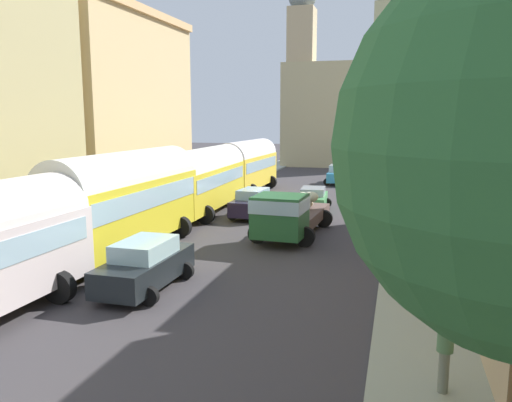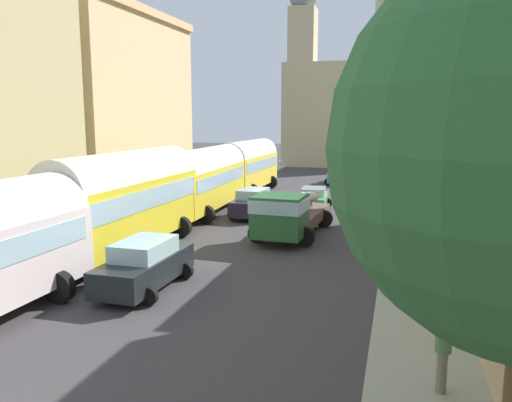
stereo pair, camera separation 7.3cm
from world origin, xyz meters
name	(u,v)px [view 1 (the left image)]	position (x,y,z in m)	size (l,w,h in m)	color
ground_plane	(289,210)	(0.00, 27.00, 0.00)	(154.00, 154.00, 0.00)	#3B373A
sidewalk_left	(181,203)	(-7.25, 27.00, 0.07)	(2.50, 70.00, 0.14)	#A6AEA1
sidewalk_right	(410,214)	(7.25, 27.00, 0.07)	(2.50, 70.00, 0.14)	#9BA089
building_left_2	(119,110)	(-10.75, 25.67, 6.12)	(4.95, 12.60, 12.20)	tan
building_right_2	(512,152)	(11.36, 21.72, 4.13)	(6.30, 12.31, 8.19)	tan
distant_church	(343,105)	(0.00, 56.99, 7.08)	(13.57, 7.35, 20.77)	tan
parked_bus_1	(126,196)	(-4.60, 15.50, 2.37)	(3.38, 9.37, 4.27)	yellow
parked_bus_2	(204,177)	(-4.60, 24.50, 2.16)	(3.36, 9.49, 3.90)	gold
parked_bus_3	(248,164)	(-4.60, 33.50, 2.19)	(3.31, 8.49, 3.95)	yellow
cargo_truck_0	(289,213)	(1.58, 19.55, 1.21)	(3.30, 7.31, 2.29)	#24572C
car_0	(313,199)	(1.49, 27.16, 0.72)	(2.36, 3.88, 1.41)	#489B55
car_1	(339,174)	(1.58, 40.33, 0.81)	(2.49, 4.15, 1.63)	#3493C6
car_2	(145,265)	(-1.49, 11.22, 0.84)	(2.29, 4.35, 1.67)	black
car_3	(253,203)	(-1.49, 24.17, 0.81)	(2.28, 4.15, 1.62)	#221931
pedestrian_0	(415,193)	(7.54, 29.34, 1.04)	(0.47, 0.47, 1.83)	#17354D
pedestrian_2	(422,214)	(7.67, 22.22, 0.99)	(0.47, 0.47, 1.73)	#23223B
pedestrian_3	(416,205)	(7.48, 24.80, 1.02)	(0.42, 0.42, 1.76)	#4F5343
pedestrian_4	(445,351)	(7.52, 6.81, 1.04)	(0.44, 0.44, 1.80)	slate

